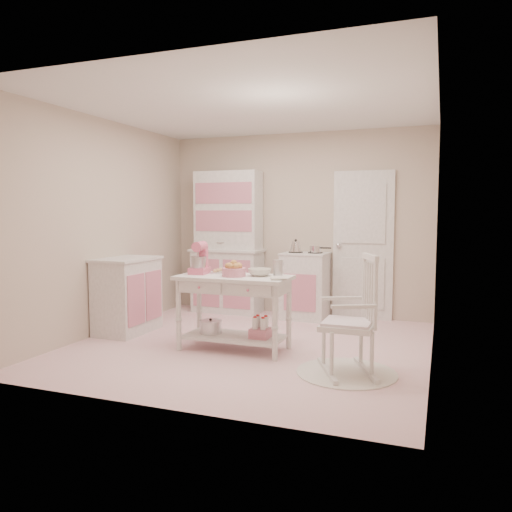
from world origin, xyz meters
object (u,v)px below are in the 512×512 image
at_px(work_table, 234,313).
at_px(stand_mixer, 199,258).
at_px(hutch, 227,242).
at_px(stove, 305,285).
at_px(rocking_chair, 347,314).
at_px(base_cabinet, 127,295).
at_px(bread_basket, 234,272).

relative_size(work_table, stand_mixer, 3.53).
xyz_separation_m(hutch, stove, (1.20, -0.05, -0.58)).
distance_m(stove, rocking_chair, 2.41).
xyz_separation_m(rocking_chair, stand_mixer, (-1.70, 0.40, 0.42)).
height_order(stove, rocking_chair, rocking_chair).
bearing_deg(base_cabinet, work_table, -9.67).
bearing_deg(work_table, base_cabinet, 170.33).
distance_m(base_cabinet, stand_mixer, 1.25).
bearing_deg(bread_basket, hutch, 115.60).
distance_m(hutch, stove, 1.33).
bearing_deg(bread_basket, rocking_chair, -14.70).
height_order(hutch, rocking_chair, hutch).
bearing_deg(stove, stand_mixer, -111.76).
bearing_deg(hutch, rocking_chair, -45.93).
distance_m(work_table, stand_mixer, 0.71).
bearing_deg(rocking_chair, stand_mixer, 142.20).
bearing_deg(stand_mixer, stove, 62.32).
height_order(work_table, bread_basket, bread_basket).
relative_size(stove, stand_mixer, 2.71).
bearing_deg(base_cabinet, stove, 40.43).
xyz_separation_m(base_cabinet, rocking_chair, (2.81, -0.64, 0.09)).
distance_m(rocking_chair, stand_mixer, 1.80).
height_order(stand_mixer, bread_basket, stand_mixer).
distance_m(hutch, stand_mixer, 1.91).
bearing_deg(stove, base_cabinet, -139.57).
bearing_deg(base_cabinet, hutch, 68.58).
bearing_deg(stove, hutch, 177.61).
relative_size(base_cabinet, bread_basket, 3.68).
relative_size(stove, work_table, 0.77).
distance_m(work_table, bread_basket, 0.45).
bearing_deg(stove, work_table, -99.32).
height_order(rocking_chair, stand_mixer, stand_mixer).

